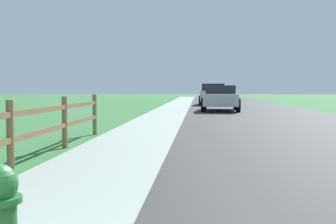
# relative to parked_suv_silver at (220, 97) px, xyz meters

# --- Properties ---
(ground_plane) EXTENTS (120.00, 120.00, 0.00)m
(ground_plane) POSITION_rel_parked_suv_silver_xyz_m (-1.76, 1.92, -0.72)
(ground_plane) COLOR #39773E
(road_asphalt) EXTENTS (7.00, 66.00, 0.01)m
(road_asphalt) POSITION_rel_parked_suv_silver_xyz_m (1.74, 3.92, -0.72)
(road_asphalt) COLOR #373737
(road_asphalt) RESTS_ON ground
(curb_concrete) EXTENTS (6.00, 66.00, 0.01)m
(curb_concrete) POSITION_rel_parked_suv_silver_xyz_m (-4.76, 3.92, -0.72)
(curb_concrete) COLOR #9FAAA1
(curb_concrete) RESTS_ON ground
(grass_verge) EXTENTS (5.00, 66.00, 0.00)m
(grass_verge) POSITION_rel_parked_suv_silver_xyz_m (-6.26, 3.92, -0.72)
(grass_verge) COLOR #39773E
(grass_verge) RESTS_ON ground
(rail_fence) EXTENTS (0.11, 10.57, 1.08)m
(rail_fence) POSITION_rel_parked_suv_silver_xyz_m (-3.94, -17.83, -0.09)
(rail_fence) COLOR brown
(rail_fence) RESTS_ON ground
(parked_suv_silver) EXTENTS (2.13, 4.63, 1.38)m
(parked_suv_silver) POSITION_rel_parked_suv_silver_xyz_m (0.00, 0.00, 0.00)
(parked_suv_silver) COLOR #B7BABF
(parked_suv_silver) RESTS_ON ground
(parked_car_beige) EXTENTS (2.09, 4.53, 1.55)m
(parked_car_beige) POSITION_rel_parked_suv_silver_xyz_m (-0.15, 8.34, 0.06)
(parked_car_beige) COLOR #C6B793
(parked_car_beige) RESTS_ON ground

